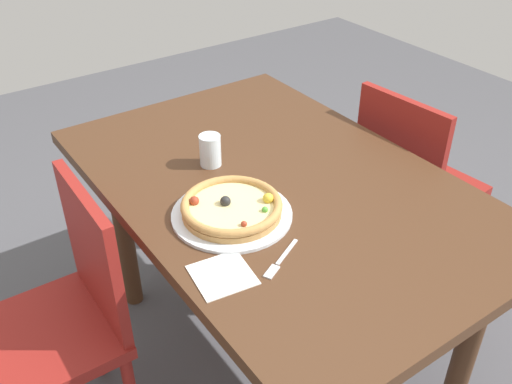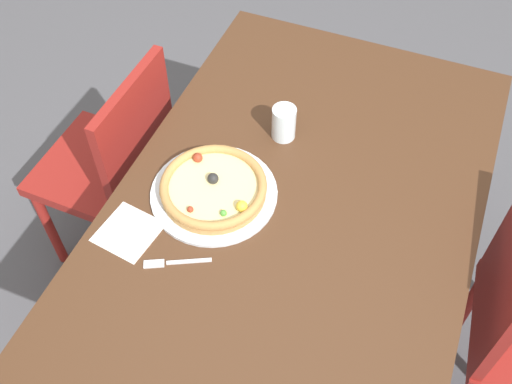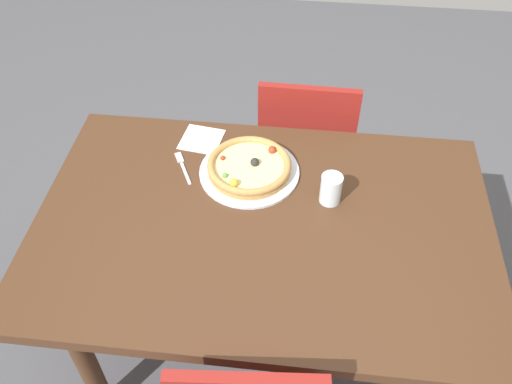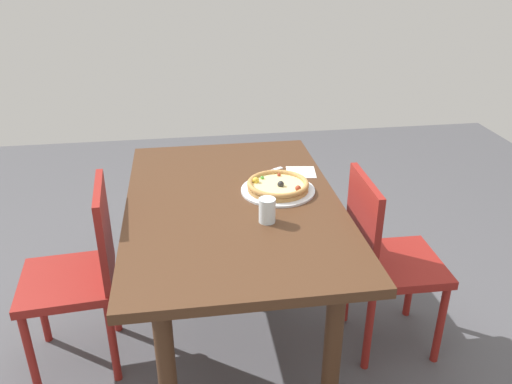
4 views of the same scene
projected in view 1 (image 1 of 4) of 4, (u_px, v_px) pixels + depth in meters
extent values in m
plane|color=#4C4C51|center=(274.00, 351.00, 2.15)|extent=(6.00, 6.00, 0.00)
cube|color=#472B19|center=(278.00, 187.00, 1.73)|extent=(1.42, 0.93, 0.04)
cylinder|color=#472B19|center=(468.00, 343.00, 1.72)|extent=(0.07, 0.07, 0.73)
cylinder|color=#472B19|center=(257.00, 180.00, 2.48)|extent=(0.07, 0.07, 0.73)
cylinder|color=#472B19|center=(124.00, 230.00, 2.18)|extent=(0.07, 0.07, 0.73)
cylinder|color=maroon|center=(404.00, 201.00, 2.61)|extent=(0.04, 0.04, 0.43)
cylinder|color=maroon|center=(469.00, 236.00, 2.39)|extent=(0.04, 0.04, 0.43)
cylinder|color=maroon|center=(354.00, 230.00, 2.43)|extent=(0.04, 0.04, 0.43)
cylinder|color=maroon|center=(419.00, 271.00, 2.21)|extent=(0.04, 0.04, 0.43)
cube|color=maroon|center=(420.00, 187.00, 2.28)|extent=(0.43, 0.43, 0.04)
cube|color=maroon|center=(398.00, 153.00, 2.05)|extent=(0.38, 0.06, 0.42)
cylinder|color=maroon|center=(93.00, 331.00, 1.96)|extent=(0.04, 0.04, 0.43)
cube|color=maroon|center=(44.00, 338.00, 1.63)|extent=(0.41, 0.41, 0.04)
cube|color=maroon|center=(93.00, 253.00, 1.59)|extent=(0.38, 0.04, 0.42)
cylinder|color=silver|center=(232.00, 214.00, 1.57)|extent=(0.34, 0.34, 0.01)
cylinder|color=#B78447|center=(232.00, 210.00, 1.56)|extent=(0.28, 0.28, 0.02)
cylinder|color=beige|center=(232.00, 207.00, 1.56)|extent=(0.24, 0.24, 0.01)
torus|color=#B78447|center=(232.00, 205.00, 1.55)|extent=(0.28, 0.28, 0.02)
sphere|color=maroon|center=(194.00, 201.00, 1.56)|extent=(0.03, 0.03, 0.03)
sphere|color=#4C9E38|center=(265.00, 210.00, 1.53)|extent=(0.02, 0.02, 0.02)
sphere|color=maroon|center=(244.00, 224.00, 1.48)|extent=(0.02, 0.02, 0.02)
sphere|color=#262626|center=(225.00, 201.00, 1.56)|extent=(0.03, 0.03, 0.03)
sphere|color=gold|center=(268.00, 198.00, 1.57)|extent=(0.03, 0.03, 0.03)
cube|color=silver|center=(287.00, 252.00, 1.44)|extent=(0.06, 0.10, 0.00)
cube|color=silver|center=(272.00, 272.00, 1.38)|extent=(0.04, 0.05, 0.00)
cylinder|color=silver|center=(210.00, 150.00, 1.78)|extent=(0.07, 0.07, 0.10)
cube|color=white|center=(222.00, 275.00, 1.37)|extent=(0.16, 0.16, 0.00)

